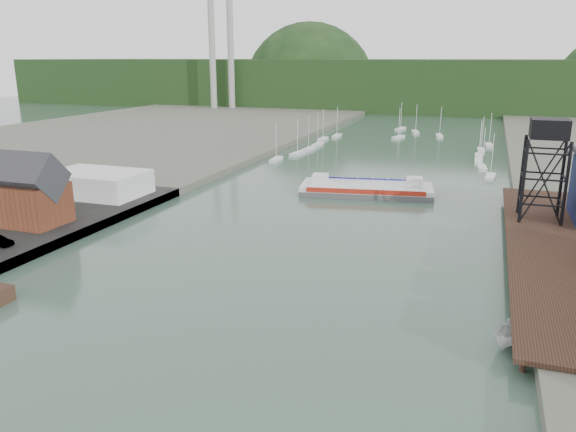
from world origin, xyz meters
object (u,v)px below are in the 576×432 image
Objects in this scene: motorboat at (510,336)px; lift_tower at (549,135)px; chain_ferry at (366,189)px; harbor_building at (25,196)px.

lift_tower is at bearing 104.36° from motorboat.
motorboat is at bearing -96.92° from lift_tower.
lift_tower is 0.57× the size of chain_ferry.
harbor_building is at bearing -169.39° from motorboat.
harbor_building is 73.39m from motorboat.
lift_tower is 38.37m from chain_ferry.
lift_tower is at bearing -37.01° from chain_ferry.
chain_ferry is (-31.48, 16.44, -14.55)m from lift_tower.
harbor_building reaches higher than motorboat.
lift_tower is 2.80× the size of motorboat.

